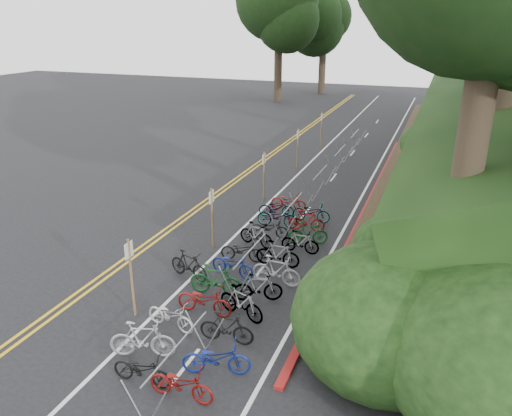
# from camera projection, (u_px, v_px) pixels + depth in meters

# --- Properties ---
(ground) EXTENTS (120.00, 120.00, 0.00)m
(ground) POSITION_uv_depth(u_px,v_px,m) (130.00, 306.00, 16.02)
(ground) COLOR black
(ground) RESTS_ON ground
(road_markings) EXTENTS (7.47, 80.00, 0.01)m
(road_markings) POSITION_uv_depth(u_px,v_px,m) (258.00, 205.00, 24.63)
(road_markings) COLOR gold
(road_markings) RESTS_ON ground
(red_curb) EXTENTS (0.25, 28.00, 0.10)m
(red_curb) POSITION_uv_depth(u_px,v_px,m) (368.00, 205.00, 24.60)
(red_curb) COLOR maroon
(red_curb) RESTS_ON ground
(bike_rack_front) EXTENTS (1.17, 3.19, 1.22)m
(bike_rack_front) POSITION_uv_depth(u_px,v_px,m) (178.00, 357.00, 12.23)
(bike_rack_front) COLOR #949AA4
(bike_rack_front) RESTS_ON ground
(bike_racks_rest) EXTENTS (1.14, 23.00, 1.17)m
(bike_racks_rest) POSITION_uv_depth(u_px,v_px,m) (320.00, 178.00, 26.08)
(bike_racks_rest) COLOR #949AA4
(bike_racks_rest) RESTS_ON ground
(signpost_near) EXTENTS (0.08, 0.40, 2.58)m
(signpost_near) POSITION_uv_depth(u_px,v_px,m) (131.00, 273.00, 15.04)
(signpost_near) COLOR brown
(signpost_near) RESTS_ON ground
(signposts_rest) EXTENTS (0.08, 18.40, 2.50)m
(signposts_rest) POSITION_uv_depth(u_px,v_px,m) (282.00, 158.00, 27.55)
(signposts_rest) COLOR brown
(signposts_rest) RESTS_ON ground
(bike_front) EXTENTS (0.95, 1.79, 1.03)m
(bike_front) POSITION_uv_depth(u_px,v_px,m) (189.00, 265.00, 17.61)
(bike_front) COLOR black
(bike_front) RESTS_ON ground
(bike_valet) EXTENTS (3.30, 14.82, 1.10)m
(bike_valet) POSITION_uv_depth(u_px,v_px,m) (250.00, 265.00, 17.69)
(bike_valet) COLOR black
(bike_valet) RESTS_ON ground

